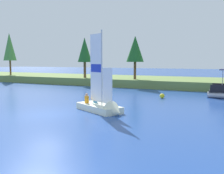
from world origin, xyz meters
The scene contains 7 objects.
ground_plane centered at (0.00, 0.00, 0.00)m, with size 200.00×200.00×0.00m, color #234793.
shore_bank centered at (0.00, 22.56, 0.54)m, with size 80.00×10.35×1.08m, color olive.
shoreline_tree_left centered at (-24.14, 19.69, 5.99)m, with size 2.20×2.20×7.35m.
shoreline_tree_midleft centered at (-8.43, 18.94, 5.13)m, with size 2.07×2.07×5.90m.
shoreline_tree_centre centered at (-0.58, 19.00, 5.14)m, with size 2.36×2.36×5.84m.
sailboat centered at (3.24, 2.07, 0.42)m, with size 4.52×3.29×6.21m.
channel_buoy centered at (5.29, 10.42, 0.23)m, with size 0.46×0.46×0.46m, color yellow.
Camera 1 is at (11.10, -13.67, 3.65)m, focal length 40.83 mm.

